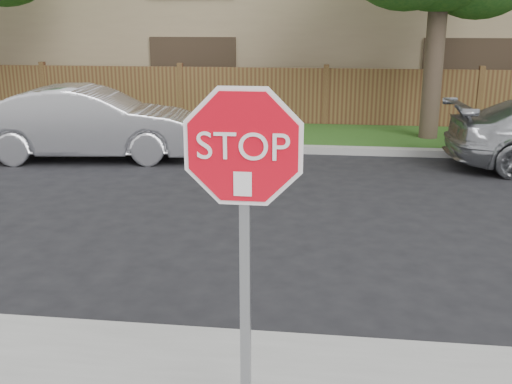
# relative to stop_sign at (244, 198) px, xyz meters

# --- Properties ---
(ground) EXTENTS (90.00, 90.00, 0.00)m
(ground) POSITION_rel_stop_sign_xyz_m (0.31, 1.48, -1.83)
(ground) COLOR black
(ground) RESTS_ON ground
(far_curb) EXTENTS (70.00, 0.30, 0.15)m
(far_curb) POSITION_rel_stop_sign_xyz_m (0.31, 9.63, -1.75)
(far_curb) COLOR gray
(far_curb) RESTS_ON ground
(grass_strip) EXTENTS (70.00, 3.00, 0.12)m
(grass_strip) POSITION_rel_stop_sign_xyz_m (0.31, 11.28, -1.77)
(grass_strip) COLOR #1E4714
(grass_strip) RESTS_ON ground
(fence) EXTENTS (70.00, 0.12, 1.60)m
(fence) POSITION_rel_stop_sign_xyz_m (0.31, 12.88, -1.03)
(fence) COLOR #4C2C1B
(fence) RESTS_ON ground
(stop_sign) EXTENTS (1.01, 0.13, 2.55)m
(stop_sign) POSITION_rel_stop_sign_xyz_m (0.00, 0.00, 0.00)
(stop_sign) COLOR gray
(stop_sign) RESTS_ON sidewalk_near
(sedan_left) EXTENTS (4.79, 2.22, 1.52)m
(sedan_left) POSITION_rel_stop_sign_xyz_m (-4.56, 8.51, -1.07)
(sedan_left) COLOR silver
(sedan_left) RESTS_ON ground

